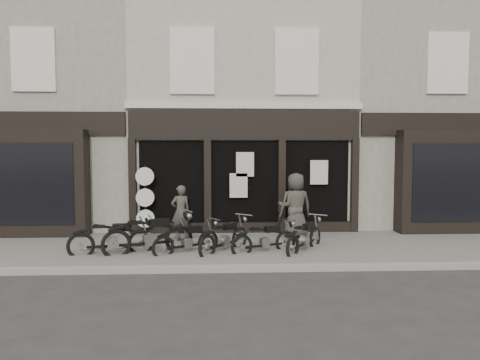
{
  "coord_description": "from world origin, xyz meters",
  "views": [
    {
      "loc": [
        -0.83,
        -11.53,
        2.77
      ],
      "look_at": [
        -0.21,
        1.6,
        1.85
      ],
      "focal_mm": 35.0,
      "sensor_mm": 36.0,
      "label": 1
    }
  ],
  "objects_px": {
    "man_left": "(181,212)",
    "man_right": "(296,205)",
    "motorcycle_2": "(187,242)",
    "motorcycle_5": "(305,240)",
    "motorcycle_0": "(113,241)",
    "motorcycle_1": "(150,238)",
    "motorcycle_4": "(265,242)",
    "motorcycle_3": "(225,240)",
    "man_centre": "(293,206)",
    "advert_sign_post": "(145,203)"
  },
  "relations": [
    {
      "from": "man_right",
      "to": "man_centre",
      "type": "bearing_deg",
      "value": -64.21
    },
    {
      "from": "motorcycle_0",
      "to": "motorcycle_1",
      "type": "distance_m",
      "value": 0.92
    },
    {
      "from": "man_left",
      "to": "motorcycle_4",
      "type": "bearing_deg",
      "value": 121.79
    },
    {
      "from": "motorcycle_2",
      "to": "man_right",
      "type": "xyz_separation_m",
      "value": [
        3.07,
        1.7,
        0.71
      ]
    },
    {
      "from": "motorcycle_0",
      "to": "motorcycle_4",
      "type": "height_order",
      "value": "motorcycle_0"
    },
    {
      "from": "man_left",
      "to": "motorcycle_0",
      "type": "bearing_deg",
      "value": 30.87
    },
    {
      "from": "motorcycle_4",
      "to": "motorcycle_5",
      "type": "height_order",
      "value": "motorcycle_5"
    },
    {
      "from": "man_right",
      "to": "motorcycle_1",
      "type": "bearing_deg",
      "value": 12.95
    },
    {
      "from": "motorcycle_0",
      "to": "man_right",
      "type": "height_order",
      "value": "man_right"
    },
    {
      "from": "motorcycle_2",
      "to": "motorcycle_5",
      "type": "xyz_separation_m",
      "value": [
        3.03,
        0.06,
        0.02
      ]
    },
    {
      "from": "motorcycle_0",
      "to": "motorcycle_3",
      "type": "xyz_separation_m",
      "value": [
        2.82,
        0.19,
        -0.03
      ]
    },
    {
      "from": "motorcycle_0",
      "to": "motorcycle_1",
      "type": "height_order",
      "value": "motorcycle_1"
    },
    {
      "from": "motorcycle_0",
      "to": "advert_sign_post",
      "type": "bearing_deg",
      "value": 64.02
    },
    {
      "from": "man_left",
      "to": "man_right",
      "type": "distance_m",
      "value": 3.38
    },
    {
      "from": "motorcycle_2",
      "to": "motorcycle_4",
      "type": "relative_size",
      "value": 0.96
    },
    {
      "from": "motorcycle_4",
      "to": "motorcycle_2",
      "type": "bearing_deg",
      "value": 157.0
    },
    {
      "from": "motorcycle_0",
      "to": "man_centre",
      "type": "xyz_separation_m",
      "value": [
        4.85,
        1.88,
        0.62
      ]
    },
    {
      "from": "man_left",
      "to": "motorcycle_1",
      "type": "bearing_deg",
      "value": 50.26
    },
    {
      "from": "motorcycle_3",
      "to": "motorcycle_4",
      "type": "distance_m",
      "value": 1.04
    },
    {
      "from": "motorcycle_5",
      "to": "man_centre",
      "type": "bearing_deg",
      "value": 36.9
    },
    {
      "from": "motorcycle_4",
      "to": "motorcycle_0",
      "type": "bearing_deg",
      "value": 158.22
    },
    {
      "from": "man_left",
      "to": "advert_sign_post",
      "type": "xyz_separation_m",
      "value": [
        -1.09,
        0.42,
        0.2
      ]
    },
    {
      "from": "man_left",
      "to": "man_right",
      "type": "bearing_deg",
      "value": 158.43
    },
    {
      "from": "man_centre",
      "to": "advert_sign_post",
      "type": "relative_size",
      "value": 0.81
    },
    {
      "from": "motorcycle_0",
      "to": "man_right",
      "type": "distance_m",
      "value": 5.28
    },
    {
      "from": "motorcycle_2",
      "to": "man_left",
      "type": "relative_size",
      "value": 1.09
    },
    {
      "from": "motorcycle_0",
      "to": "man_left",
      "type": "height_order",
      "value": "man_left"
    },
    {
      "from": "motorcycle_3",
      "to": "man_right",
      "type": "distance_m",
      "value": 2.73
    },
    {
      "from": "motorcycle_0",
      "to": "motorcycle_4",
      "type": "bearing_deg",
      "value": -13.69
    },
    {
      "from": "motorcycle_1",
      "to": "man_centre",
      "type": "bearing_deg",
      "value": 0.74
    },
    {
      "from": "motorcycle_2",
      "to": "motorcycle_4",
      "type": "bearing_deg",
      "value": -32.28
    },
    {
      "from": "motorcycle_4",
      "to": "motorcycle_5",
      "type": "relative_size",
      "value": 1.02
    },
    {
      "from": "motorcycle_0",
      "to": "man_left",
      "type": "distance_m",
      "value": 2.49
    },
    {
      "from": "motorcycle_2",
      "to": "motorcycle_1",
      "type": "bearing_deg",
      "value": 145.24
    },
    {
      "from": "motorcycle_4",
      "to": "advert_sign_post",
      "type": "height_order",
      "value": "advert_sign_post"
    },
    {
      "from": "motorcycle_3",
      "to": "motorcycle_4",
      "type": "relative_size",
      "value": 0.97
    },
    {
      "from": "man_right",
      "to": "advert_sign_post",
      "type": "bearing_deg",
      "value": -16.26
    },
    {
      "from": "motorcycle_0",
      "to": "man_left",
      "type": "bearing_deg",
      "value": 35.99
    },
    {
      "from": "motorcycle_0",
      "to": "motorcycle_4",
      "type": "relative_size",
      "value": 1.2
    },
    {
      "from": "motorcycle_4",
      "to": "motorcycle_3",
      "type": "bearing_deg",
      "value": 150.0
    },
    {
      "from": "motorcycle_3",
      "to": "advert_sign_post",
      "type": "distance_m",
      "value": 3.25
    },
    {
      "from": "motorcycle_0",
      "to": "man_centre",
      "type": "bearing_deg",
      "value": 6.69
    },
    {
      "from": "motorcycle_3",
      "to": "man_right",
      "type": "xyz_separation_m",
      "value": [
        2.11,
        1.58,
        0.69
      ]
    },
    {
      "from": "motorcycle_0",
      "to": "advert_sign_post",
      "type": "distance_m",
      "value": 2.45
    },
    {
      "from": "motorcycle_2",
      "to": "man_left",
      "type": "distance_m",
      "value": 1.92
    },
    {
      "from": "motorcycle_0",
      "to": "motorcycle_5",
      "type": "xyz_separation_m",
      "value": [
        4.9,
        0.13,
        -0.03
      ]
    },
    {
      "from": "man_right",
      "to": "advert_sign_post",
      "type": "relative_size",
      "value": 0.85
    },
    {
      "from": "man_centre",
      "to": "motorcycle_0",
      "type": "bearing_deg",
      "value": 18.49
    },
    {
      "from": "motorcycle_4",
      "to": "motorcycle_5",
      "type": "distance_m",
      "value": 1.05
    },
    {
      "from": "motorcycle_5",
      "to": "motorcycle_2",
      "type": "bearing_deg",
      "value": 126.65
    }
  ]
}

